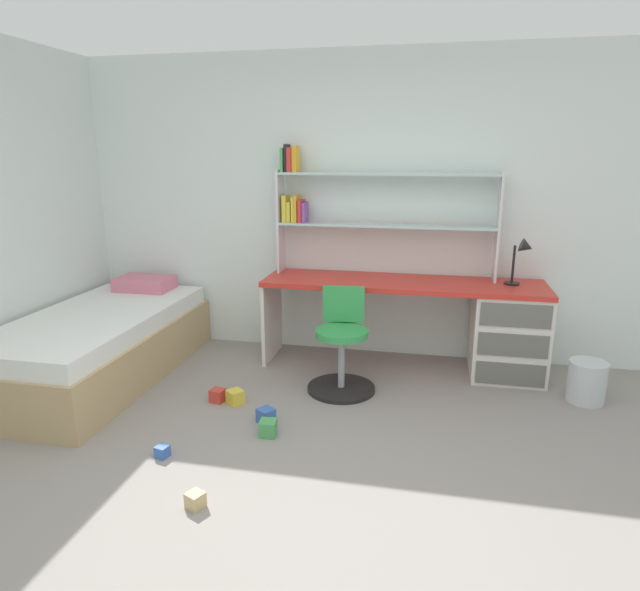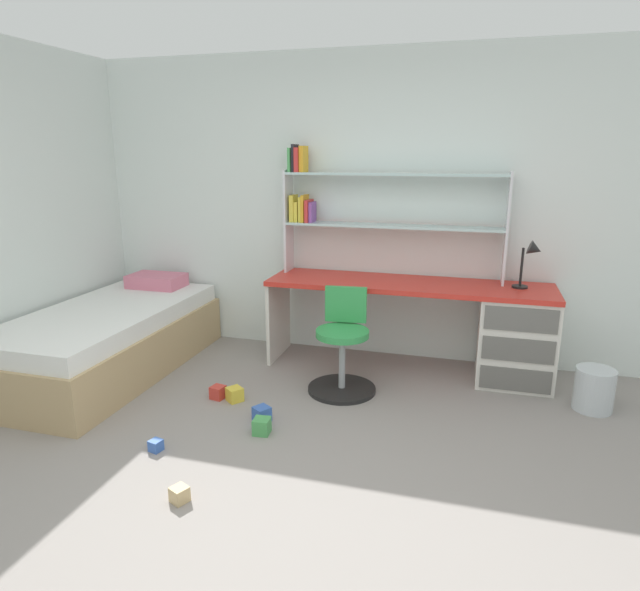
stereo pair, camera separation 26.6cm
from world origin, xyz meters
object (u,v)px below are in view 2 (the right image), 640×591
object	(u,v)px
desk_lamp	(531,257)
toy_block_natural_3	(180,494)
desk	(486,327)
swivel_chair	(343,352)
bookshelf_hutch	(365,202)
toy_block_red_2	(218,392)
waste_bin	(594,389)
toy_block_blue_5	(262,414)
toy_block_green_4	(262,426)
toy_block_blue_0	(156,445)
toy_block_yellow_1	(235,394)
bed_platform	(109,340)

from	to	relation	value
desk_lamp	toy_block_natural_3	size ratio (longest dim) A/B	4.63
desk	swivel_chair	world-z (taller)	swivel_chair
bookshelf_hutch	toy_block_red_2	distance (m)	1.95
desk	toy_block_red_2	xyz separation A→B (m)	(-1.89, -0.96, -0.38)
waste_bin	toy_block_blue_5	bearing A→B (deg)	-159.88
toy_block_green_4	desk	bearing A→B (deg)	44.64
desk_lamp	toy_block_blue_0	distance (m)	3.00
desk	toy_block_natural_3	xyz separation A→B (m)	(-1.53, -2.15, -0.38)
toy_block_blue_5	toy_block_red_2	bearing A→B (deg)	152.13
bookshelf_hutch	toy_block_natural_3	size ratio (longest dim) A/B	22.23
waste_bin	toy_block_yellow_1	distance (m)	2.57
swivel_chair	toy_block_blue_0	size ratio (longest dim) A/B	11.04
toy_block_green_4	toy_block_blue_5	world-z (taller)	toy_block_green_4
desk	toy_block_blue_0	world-z (taller)	desk
toy_block_yellow_1	toy_block_natural_3	distance (m)	1.20
toy_block_natural_3	toy_block_green_4	bearing A→B (deg)	79.30
bed_platform	toy_block_red_2	bearing A→B (deg)	-12.57
toy_block_blue_0	toy_block_natural_3	bearing A→B (deg)	-45.58
swivel_chair	toy_block_green_4	bearing A→B (deg)	-112.88
bookshelf_hutch	toy_block_natural_3	distance (m)	2.72
desk_lamp	bed_platform	xyz separation A→B (m)	(-3.29, -0.74, -0.73)
desk_lamp	toy_block_natural_3	xyz separation A→B (m)	(-1.82, -2.17, -0.96)
desk_lamp	toy_block_yellow_1	world-z (taller)	desk_lamp
desk_lamp	toy_block_green_4	distance (m)	2.37
waste_bin	toy_block_green_4	world-z (taller)	waste_bin
waste_bin	toy_block_blue_5	distance (m)	2.34
toy_block_red_2	toy_block_natural_3	size ratio (longest dim) A/B	1.15
toy_block_blue_0	toy_block_red_2	xyz separation A→B (m)	(0.04, 0.78, 0.01)
bed_platform	toy_block_green_4	distance (m)	1.76
bookshelf_hutch	swivel_chair	world-z (taller)	bookshelf_hutch
desk	toy_block_blue_5	world-z (taller)	desk
desk_lamp	waste_bin	xyz separation A→B (m)	(0.46, -0.42, -0.85)
toy_block_yellow_1	toy_block_red_2	xyz separation A→B (m)	(-0.14, 0.01, -0.00)
swivel_chair	toy_block_yellow_1	bearing A→B (deg)	-149.64
toy_block_yellow_1	toy_block_red_2	world-z (taller)	toy_block_yellow_1
bed_platform	waste_bin	xyz separation A→B (m)	(3.75, 0.32, -0.12)
desk	toy_block_yellow_1	bearing A→B (deg)	-151.01
swivel_chair	bookshelf_hutch	bearing A→B (deg)	89.60
bookshelf_hutch	toy_block_green_4	size ratio (longest dim) A/B	17.64
bookshelf_hutch	toy_block_blue_5	bearing A→B (deg)	-106.63
desk_lamp	toy_block_blue_5	size ratio (longest dim) A/B	3.82
bookshelf_hutch	toy_block_blue_5	xyz separation A→B (m)	(-0.41, -1.38, -1.32)
swivel_chair	toy_block_yellow_1	xyz separation A→B (m)	(-0.71, -0.42, -0.26)
desk	swivel_chair	size ratio (longest dim) A/B	2.94
swivel_chair	toy_block_natural_3	xyz separation A→B (m)	(-0.49, -1.59, -0.27)
toy_block_red_2	toy_block_natural_3	world-z (taller)	toy_block_red_2
toy_block_yellow_1	toy_block_blue_5	bearing A→B (deg)	-36.78
toy_block_blue_0	toy_block_natural_3	world-z (taller)	toy_block_natural_3
swivel_chair	toy_block_natural_3	world-z (taller)	swivel_chair
desk	toy_block_natural_3	world-z (taller)	desk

